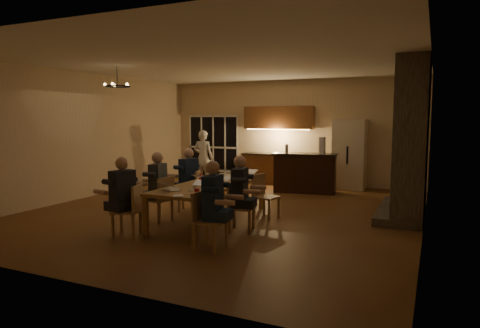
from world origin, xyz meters
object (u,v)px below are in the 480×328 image
at_px(chair_right_near, 210,221).
at_px(can_right, 240,179).
at_px(person_left_far, 189,179).
at_px(bar_blender, 322,146).
at_px(chair_left_far, 189,191).
at_px(person_right_near, 213,204).
at_px(chair_left_mid, 159,199).
at_px(redcup_far, 248,172).
at_px(chandelier, 117,86).
at_px(mug_front, 196,183).
at_px(chair_left_near, 126,210).
at_px(can_cola, 236,172).
at_px(bar_island, 305,173).
at_px(mug_back, 214,174).
at_px(person_right_mid, 240,194).
at_px(dining_table, 211,202).
at_px(redcup_near, 197,192).
at_px(laptop_b, 199,184).
at_px(plate_near, 215,188).
at_px(bar_bottle, 287,149).
at_px(mug_mid, 228,177).
at_px(plate_far, 246,179).
at_px(laptop_f, 247,172).
at_px(laptop_a, 172,184).
at_px(standing_person, 203,158).
at_px(person_left_mid, 158,187).
at_px(redcup_mid, 201,177).
at_px(person_left_near, 123,197).
at_px(laptop_d, 223,179).
at_px(chair_right_mid, 242,207).
at_px(laptop_e, 227,171).
at_px(can_silver, 195,186).
at_px(laptop_c, 204,176).
at_px(refrigerator, 349,154).

relative_size(chair_right_near, can_right, 7.42).
distance_m(person_left_far, bar_blender, 3.97).
bearing_deg(chair_left_far, person_right_near, 20.76).
bearing_deg(chair_left_mid, redcup_far, 160.48).
relative_size(chandelier, mug_front, 5.69).
bearing_deg(can_right, chair_left_mid, -148.88).
distance_m(chair_left_near, can_cola, 3.13).
bearing_deg(can_cola, bar_island, 69.44).
xyz_separation_m(person_right_near, redcup_far, (-0.69, 2.99, 0.12)).
xyz_separation_m(chair_right_near, mug_back, (-1.28, 2.51, 0.36)).
bearing_deg(person_right_mid, dining_table, 49.12).
distance_m(redcup_near, can_right, 1.67).
bearing_deg(person_left_far, laptop_b, 49.14).
bearing_deg(plate_near, bar_bottle, 90.48).
bearing_deg(mug_front, person_left_far, 127.45).
distance_m(mug_mid, plate_far, 0.38).
distance_m(dining_table, laptop_f, 1.20).
relative_size(chair_left_far, laptop_a, 2.78).
xyz_separation_m(person_right_near, bar_blender, (0.39, 5.48, 0.61)).
height_order(person_right_near, mug_front, person_right_near).
bearing_deg(plate_near, laptop_f, 90.54).
bearing_deg(bar_bottle, mug_front, -95.57).
bearing_deg(bar_island, redcup_near, -101.70).
distance_m(redcup_near, plate_near, 0.82).
bearing_deg(dining_table, mug_front, -103.94).
bearing_deg(chair_right_near, laptop_f, 14.94).
height_order(chair_left_mid, standing_person, standing_person).
xyz_separation_m(chair_left_mid, laptop_b, (1.15, -0.39, 0.42)).
bearing_deg(person_left_mid, plate_near, 80.31).
distance_m(person_right_mid, redcup_mid, 1.56).
bearing_deg(chair_left_far, redcup_mid, 43.28).
height_order(person_left_mid, plate_near, person_left_mid).
bearing_deg(mug_mid, redcup_far, 83.52).
xyz_separation_m(dining_table, can_right, (0.45, 0.37, 0.44)).
distance_m(person_left_near, plate_far, 2.72).
bearing_deg(chair_left_far, chandelier, -100.56).
bearing_deg(laptop_d, plate_near, -48.75).
bearing_deg(can_cola, dining_table, -85.19).
bearing_deg(chair_right_mid, chair_right_near, 167.03).
bearing_deg(standing_person, chair_right_near, 113.53).
height_order(chair_right_mid, mug_mid, chair_right_mid).
relative_size(person_left_mid, laptop_e, 4.31).
relative_size(bar_island, person_right_near, 1.26).
distance_m(bar_island, person_right_mid, 4.45).
relative_size(chair_left_far, can_silver, 7.42).
relative_size(chair_left_near, laptop_c, 2.78).
height_order(refrigerator, laptop_f, refrigerator).
xyz_separation_m(laptop_c, mug_mid, (0.33, 0.46, -0.06)).
bearing_deg(bar_blender, can_silver, -102.00).
height_order(person_left_near, mug_mid, person_left_near).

